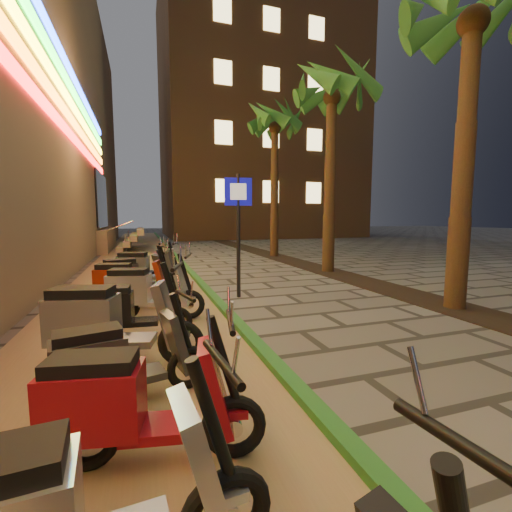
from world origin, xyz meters
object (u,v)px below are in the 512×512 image
object	(u,v)px
scooter_5	(116,362)
scooter_7	(126,310)
scooter_10	(132,276)
scooter_8	(144,291)
scooter_11	(144,269)
pedestrian_sign	(238,218)
scooter_4	(129,404)
scooter_6	(107,323)
scooter_9	(128,283)
scooter_12	(138,266)

from	to	relation	value
scooter_5	scooter_7	world-z (taller)	scooter_7
scooter_7	scooter_10	bearing A→B (deg)	96.23
scooter_7	scooter_8	bearing A→B (deg)	82.46
scooter_11	scooter_8	bearing A→B (deg)	-74.64
pedestrian_sign	scooter_10	world-z (taller)	pedestrian_sign
scooter_4	scooter_8	size ratio (longest dim) A/B	0.94
scooter_6	scooter_9	xyz separation A→B (m)	(0.13, 2.88, -0.05)
scooter_4	scooter_10	size ratio (longest dim) A/B	0.95
pedestrian_sign	scooter_7	size ratio (longest dim) A/B	1.83
scooter_9	scooter_11	xyz separation A→B (m)	(0.33, 1.84, 0.02)
scooter_6	scooter_8	distance (m)	2.00
scooter_6	scooter_11	xyz separation A→B (m)	(0.45, 4.72, -0.03)
pedestrian_sign	scooter_10	distance (m)	2.75
scooter_6	scooter_7	distance (m)	0.94
pedestrian_sign	scooter_9	xyz separation A→B (m)	(-2.39, -0.23, -1.29)
scooter_6	scooter_7	bearing A→B (deg)	94.01
scooter_11	scooter_12	distance (m)	0.98
scooter_4	scooter_10	world-z (taller)	scooter_10
scooter_9	scooter_11	world-z (taller)	scooter_11
scooter_5	scooter_12	distance (m)	6.68
scooter_4	scooter_6	size ratio (longest dim) A/B	0.87
scooter_5	scooter_6	bearing A→B (deg)	85.93
scooter_5	scooter_12	xyz separation A→B (m)	(0.15, 6.68, 0.02)
scooter_4	scooter_12	xyz separation A→B (m)	(0.01, 7.56, -0.00)
scooter_9	scooter_11	bearing A→B (deg)	92.11
scooter_6	scooter_9	world-z (taller)	scooter_6
pedestrian_sign	scooter_6	distance (m)	4.19
scooter_6	scooter_7	xyz separation A→B (m)	(0.18, 0.91, -0.10)
pedestrian_sign	scooter_6	size ratio (longest dim) A/B	1.52
scooter_6	scooter_12	size ratio (longest dim) A/B	1.16
scooter_6	scooter_10	world-z (taller)	scooter_6
scooter_9	scooter_12	distance (m)	2.81
scooter_6	scooter_8	xyz separation A→B (m)	(0.44, 1.95, -0.04)
scooter_6	scooter_8	world-z (taller)	scooter_6
pedestrian_sign	scooter_10	bearing A→B (deg)	174.47
scooter_10	scooter_4	bearing A→B (deg)	-106.72
scooter_10	scooter_9	bearing A→B (deg)	-111.86
scooter_8	scooter_9	distance (m)	0.98
pedestrian_sign	scooter_8	distance (m)	2.71
pedestrian_sign	scooter_12	bearing A→B (deg)	141.01
scooter_6	scooter_11	size ratio (longest dim) A/B	1.05
scooter_8	scooter_11	size ratio (longest dim) A/B	0.97
scooter_6	scooter_7	size ratio (longest dim) A/B	1.20
scooter_5	scooter_6	xyz separation A→B (m)	(-0.16, 1.00, 0.10)
scooter_4	scooter_8	xyz separation A→B (m)	(0.13, 3.83, 0.04)
scooter_11	scooter_12	size ratio (longest dim) A/B	1.10
scooter_7	scooter_8	size ratio (longest dim) A/B	0.90
scooter_4	scooter_9	world-z (taller)	scooter_9
scooter_8	scooter_11	world-z (taller)	scooter_11
scooter_9	scooter_12	bearing A→B (deg)	98.51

